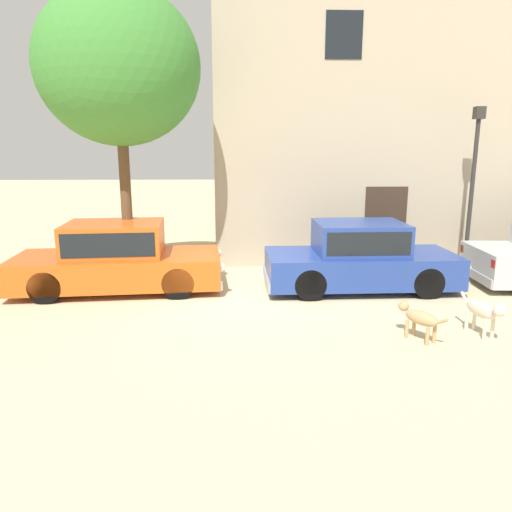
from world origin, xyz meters
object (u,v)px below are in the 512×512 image
(parked_sedan_second, at_px, (360,257))
(street_lamp, at_px, (474,170))
(stray_dog_tan, at_px, (485,311))
(acacia_tree_left, at_px, (118,67))
(stray_dog_spotted, at_px, (419,317))
(parked_sedan_nearest, at_px, (117,257))

(parked_sedan_second, distance_m, street_lamp, 3.67)
(stray_dog_tan, bearing_deg, street_lamp, 145.87)
(stray_dog_tan, distance_m, acacia_tree_left, 8.59)
(stray_dog_spotted, relative_size, street_lamp, 0.22)
(stray_dog_spotted, xyz_separation_m, street_lamp, (2.70, 4.14, 2.17))
(parked_sedan_nearest, bearing_deg, parked_sedan_second, -5.72)
(parked_sedan_nearest, height_order, stray_dog_spotted, parked_sedan_nearest)
(stray_dog_spotted, distance_m, street_lamp, 5.40)
(parked_sedan_nearest, xyz_separation_m, stray_dog_spotted, (5.58, -3.04, -0.36))
(parked_sedan_second, distance_m, stray_dog_spotted, 2.96)
(parked_sedan_second, height_order, acacia_tree_left, acacia_tree_left)
(parked_sedan_second, relative_size, acacia_tree_left, 0.67)
(parked_sedan_nearest, relative_size, acacia_tree_left, 0.73)
(parked_sedan_second, xyz_separation_m, street_lamp, (2.96, 1.20, 1.82))
(stray_dog_spotted, relative_size, acacia_tree_left, 0.14)
(parked_sedan_nearest, bearing_deg, street_lamp, 2.99)
(parked_sedan_second, xyz_separation_m, stray_dog_tan, (1.37, -2.85, -0.28))
(stray_dog_tan, height_order, acacia_tree_left, acacia_tree_left)
(parked_sedan_second, relative_size, stray_dog_tan, 3.96)
(stray_dog_tan, bearing_deg, parked_sedan_nearest, -126.66)
(street_lamp, distance_m, acacia_tree_left, 8.45)
(street_lamp, bearing_deg, stray_dog_spotted, -123.18)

